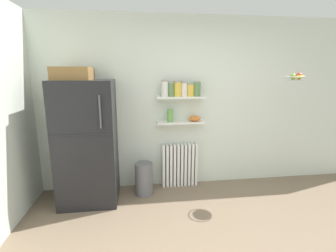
% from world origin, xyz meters
% --- Properties ---
extents(ground_plane, '(7.04, 7.04, 0.00)m').
position_xyz_m(ground_plane, '(0.00, 0.50, 0.00)').
color(ground_plane, '#7A6651').
extents(back_wall, '(7.04, 0.10, 2.60)m').
position_xyz_m(back_wall, '(0.00, 2.05, 1.30)').
color(back_wall, silver).
rests_on(back_wall, ground_plane).
extents(refrigerator, '(0.76, 0.72, 1.84)m').
position_xyz_m(refrigerator, '(-1.43, 1.65, 0.88)').
color(refrigerator, black).
rests_on(refrigerator, ground_plane).
extents(radiator, '(0.56, 0.12, 0.68)m').
position_xyz_m(radiator, '(-0.09, 1.92, 0.34)').
color(radiator, white).
rests_on(radiator, ground_plane).
extents(wall_shelf_lower, '(0.72, 0.22, 0.02)m').
position_xyz_m(wall_shelf_lower, '(-0.09, 1.89, 1.04)').
color(wall_shelf_lower, white).
extents(wall_shelf_upper, '(0.72, 0.22, 0.02)m').
position_xyz_m(wall_shelf_upper, '(-0.09, 1.89, 1.42)').
color(wall_shelf_upper, white).
extents(storage_jar_0, '(0.11, 0.11, 0.24)m').
position_xyz_m(storage_jar_0, '(-0.33, 1.89, 1.55)').
color(storage_jar_0, silver).
rests_on(storage_jar_0, wall_shelf_upper).
extents(storage_jar_1, '(0.09, 0.09, 0.22)m').
position_xyz_m(storage_jar_1, '(-0.24, 1.89, 1.54)').
color(storage_jar_1, '#5B7F4C').
rests_on(storage_jar_1, wall_shelf_upper).
extents(storage_jar_2, '(0.11, 0.11, 0.22)m').
position_xyz_m(storage_jar_2, '(-0.14, 1.89, 1.54)').
color(storage_jar_2, yellow).
rests_on(storage_jar_2, wall_shelf_upper).
extents(storage_jar_3, '(0.10, 0.10, 0.22)m').
position_xyz_m(storage_jar_3, '(-0.04, 1.89, 1.53)').
color(storage_jar_3, silver).
rests_on(storage_jar_3, wall_shelf_upper).
extents(storage_jar_4, '(0.10, 0.10, 0.19)m').
position_xyz_m(storage_jar_4, '(0.05, 1.89, 1.52)').
color(storage_jar_4, yellow).
rests_on(storage_jar_4, wall_shelf_upper).
extents(storage_jar_5, '(0.11, 0.11, 0.23)m').
position_xyz_m(storage_jar_5, '(0.15, 1.89, 1.54)').
color(storage_jar_5, '#5B7F4C').
rests_on(storage_jar_5, wall_shelf_upper).
extents(vase, '(0.09, 0.09, 0.19)m').
position_xyz_m(vase, '(-0.25, 1.89, 1.15)').
color(vase, '#66A84C').
rests_on(vase, wall_shelf_lower).
extents(shelf_bowl, '(0.18, 0.18, 0.08)m').
position_xyz_m(shelf_bowl, '(0.12, 1.89, 1.09)').
color(shelf_bowl, orange).
rests_on(shelf_bowl, wall_shelf_lower).
extents(trash_bin, '(0.26, 0.26, 0.48)m').
position_xyz_m(trash_bin, '(-0.67, 1.70, 0.24)').
color(trash_bin, slate).
rests_on(trash_bin, ground_plane).
extents(hanging_fruit_basket, '(0.30, 0.30, 0.10)m').
position_xyz_m(hanging_fruit_basket, '(1.39, 1.43, 1.71)').
color(hanging_fruit_basket, '#B2B2B7').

